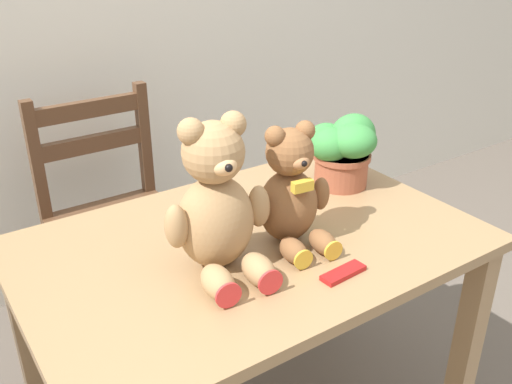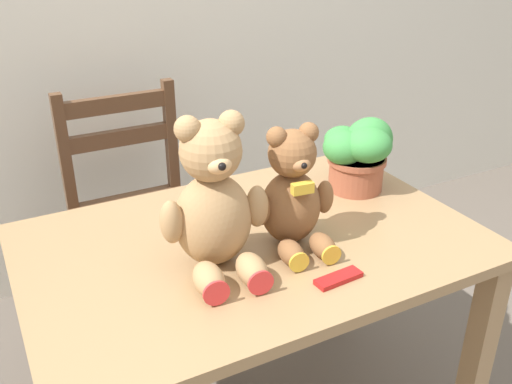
% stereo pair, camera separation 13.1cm
% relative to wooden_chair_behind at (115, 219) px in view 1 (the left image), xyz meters
% --- Properties ---
extents(dining_table, '(1.13, 0.75, 0.71)m').
position_rel_wooden_chair_behind_xyz_m(dining_table, '(0.10, -0.75, 0.14)').
color(dining_table, '#9E7A51').
rests_on(dining_table, ground_plane).
extents(wooden_chair_behind, '(0.44, 0.44, 0.90)m').
position_rel_wooden_chair_behind_xyz_m(wooden_chair_behind, '(0.00, 0.00, 0.00)').
color(wooden_chair_behind, brown).
rests_on(wooden_chair_behind, ground_plane).
extents(teddy_bear_left, '(0.26, 0.26, 0.36)m').
position_rel_wooden_chair_behind_xyz_m(teddy_bear_left, '(-0.03, -0.81, 0.41)').
color(teddy_bear_left, tan).
rests_on(teddy_bear_left, dining_table).
extents(teddy_bear_right, '(0.21, 0.22, 0.31)m').
position_rel_wooden_chair_behind_xyz_m(teddy_bear_right, '(0.17, -0.81, 0.38)').
color(teddy_bear_right, brown).
rests_on(teddy_bear_right, dining_table).
extents(potted_plant, '(0.22, 0.21, 0.21)m').
position_rel_wooden_chair_behind_xyz_m(potted_plant, '(0.50, -0.63, 0.37)').
color(potted_plant, '#9E5138').
rests_on(potted_plant, dining_table).
extents(chocolate_bar, '(0.12, 0.05, 0.01)m').
position_rel_wooden_chair_behind_xyz_m(chocolate_bar, '(0.18, -1.00, 0.26)').
color(chocolate_bar, red).
rests_on(chocolate_bar, dining_table).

